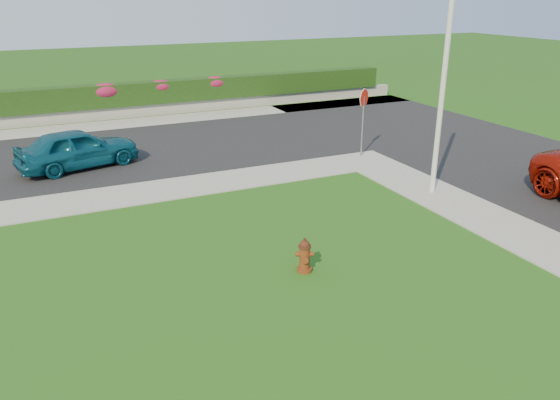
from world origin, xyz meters
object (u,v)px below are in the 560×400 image
utility_pole (442,93)px  stop_sign (364,106)px  fire_hydrant (305,256)px  sedan_teal (78,148)px

utility_pole → stop_sign: (0.19, 4.40, -1.21)m
fire_hydrant → stop_sign: (6.23, 7.32, 1.56)m
fire_hydrant → utility_pole: 7.26m
sedan_teal → stop_sign: stop_sign is taller
fire_hydrant → stop_sign: 9.74m
sedan_teal → stop_sign: (10.01, -2.94, 1.20)m
fire_hydrant → sedan_teal: 10.94m
sedan_teal → utility_pole: utility_pole is taller
sedan_teal → utility_pole: (9.83, -7.34, 2.41)m
utility_pole → sedan_teal: bearing=143.2°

